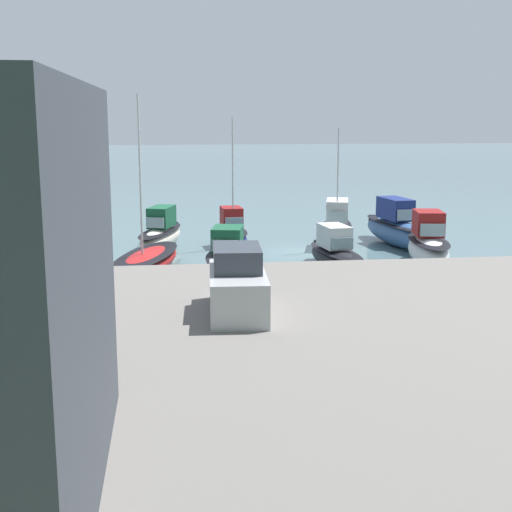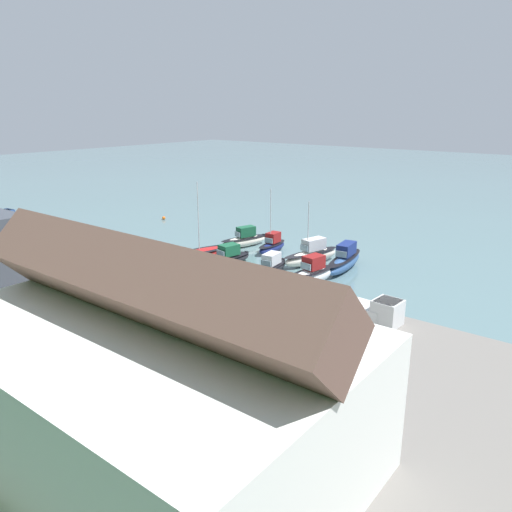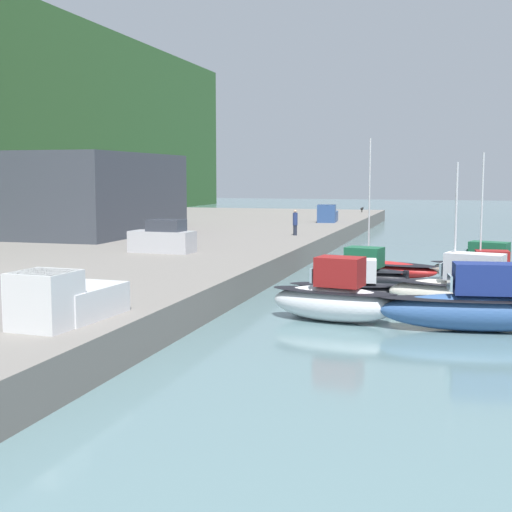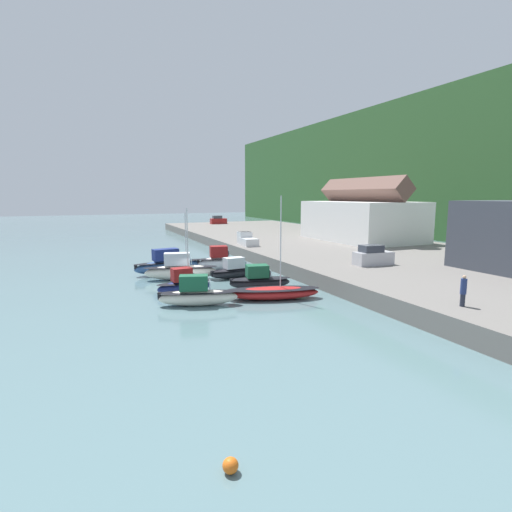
{
  "view_description": "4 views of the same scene",
  "coord_description": "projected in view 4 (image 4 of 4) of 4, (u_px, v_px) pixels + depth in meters",
  "views": [
    {
      "loc": [
        7.78,
        40.78,
        7.91
      ],
      "look_at": [
        4.03,
        10.32,
        1.85
      ],
      "focal_mm": 50.0,
      "sensor_mm": 36.0,
      "label": 1
    },
    {
      "loc": [
        -30.29,
        45.02,
        16.89
      ],
      "look_at": [
        -0.75,
        7.25,
        2.57
      ],
      "focal_mm": 35.0,
      "sensor_mm": 36.0,
      "label": 2
    },
    {
      "loc": [
        -37.28,
        -0.5,
        6.57
      ],
      "look_at": [
        -2.79,
        9.47,
        2.5
      ],
      "focal_mm": 50.0,
      "sensor_mm": 36.0,
      "label": 3
    },
    {
      "loc": [
        39.38,
        -10.31,
        8.97
      ],
      "look_at": [
        -4.15,
        8.79,
        1.73
      ],
      "focal_mm": 28.0,
      "sensor_mm": 36.0,
      "label": 4
    }
  ],
  "objects": [
    {
      "name": "moored_boat_3",
      "position": [
        273.0,
        292.0,
        34.74
      ],
      "size": [
        4.53,
        8.51,
        8.95
      ],
      "rotation": [
        0.0,
        0.0,
        -0.28
      ],
      "color": "red",
      "rests_on": "ground_plane"
    },
    {
      "name": "moored_boat_4",
      "position": [
        169.0,
        264.0,
        46.01
      ],
      "size": [
        2.93,
        8.45,
        2.91
      ],
      "rotation": [
        0.0,
        0.0,
        0.14
      ],
      "color": "#33568E",
      "rests_on": "ground_plane"
    },
    {
      "name": "ground_plane",
      "position": [
        194.0,
        283.0,
        41.1
      ],
      "size": [
        320.0,
        320.0,
        0.0
      ],
      "primitive_type": "plane",
      "color": "slate"
    },
    {
      "name": "mooring_buoy_0",
      "position": [
        230.0,
        466.0,
        12.98
      ],
      "size": [
        0.53,
        0.53,
        0.53
      ],
      "color": "orange",
      "rests_on": "ground_plane"
    },
    {
      "name": "quay_promenade",
      "position": [
        392.0,
        260.0,
        51.34
      ],
      "size": [
        135.81,
        31.63,
        1.55
      ],
      "color": "slate",
      "rests_on": "ground_plane"
    },
    {
      "name": "moored_boat_2",
      "position": [
        260.0,
        280.0,
        38.62
      ],
      "size": [
        3.19,
        6.34,
        2.34
      ],
      "rotation": [
        0.0,
        0.0,
        -0.2
      ],
      "color": "black",
      "rests_on": "ground_plane"
    },
    {
      "name": "parked_car_0",
      "position": [
        373.0,
        256.0,
        42.89
      ],
      "size": [
        2.03,
        4.29,
        2.16
      ],
      "rotation": [
        0.0,
        0.0,
        -0.06
      ],
      "color": "#B7B7BC",
      "rests_on": "quay_promenade"
    },
    {
      "name": "moored_boat_5",
      "position": [
        180.0,
        270.0,
        42.65
      ],
      "size": [
        3.63,
        7.98,
        7.2
      ],
      "rotation": [
        0.0,
        0.0,
        -0.25
      ],
      "color": "white",
      "rests_on": "ground_plane"
    },
    {
      "name": "pickup_truck_1",
      "position": [
        247.0,
        239.0,
        60.28
      ],
      "size": [
        4.84,
        2.26,
        1.9
      ],
      "rotation": [
        0.0,
        0.0,
        1.5
      ],
      "color": "silver",
      "rests_on": "quay_promenade"
    },
    {
      "name": "moored_boat_7",
      "position": [
        197.0,
        295.0,
        32.67
      ],
      "size": [
        3.52,
        6.84,
        2.54
      ],
      "rotation": [
        0.0,
        0.0,
        -0.3
      ],
      "color": "white",
      "rests_on": "ground_plane"
    },
    {
      "name": "parked_car_1",
      "position": [
        218.0,
        220.0,
        104.67
      ],
      "size": [
        1.92,
        4.25,
        2.16
      ],
      "rotation": [
        0.0,
        0.0,
        -0.03
      ],
      "color": "maroon",
      "rests_on": "quay_promenade"
    },
    {
      "name": "moored_boat_0",
      "position": [
        221.0,
        261.0,
        48.2
      ],
      "size": [
        2.89,
        6.12,
        2.95
      ],
      "rotation": [
        0.0,
        0.0,
        -0.17
      ],
      "color": "silver",
      "rests_on": "ground_plane"
    },
    {
      "name": "harbor_clubhouse",
      "position": [
        362.0,
        218.0,
        66.3
      ],
      "size": [
        19.19,
        12.44,
        10.33
      ],
      "color": "white",
      "rests_on": "quay_promenade"
    },
    {
      "name": "moored_boat_6",
      "position": [
        184.0,
        284.0,
        36.56
      ],
      "size": [
        2.02,
        5.26,
        7.82
      ],
      "rotation": [
        0.0,
        0.0,
        0.07
      ],
      "color": "navy",
      "rests_on": "ground_plane"
    },
    {
      "name": "moored_boat_1",
      "position": [
        236.0,
        270.0,
        43.69
      ],
      "size": [
        2.54,
        6.39,
        2.28
      ],
      "rotation": [
        0.0,
        0.0,
        0.13
      ],
      "color": "black",
      "rests_on": "ground_plane"
    },
    {
      "name": "person_on_quay",
      "position": [
        463.0,
        290.0,
        26.76
      ],
      "size": [
        0.4,
        0.4,
        2.14
      ],
      "color": "#232838",
      "rests_on": "quay_promenade"
    }
  ]
}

